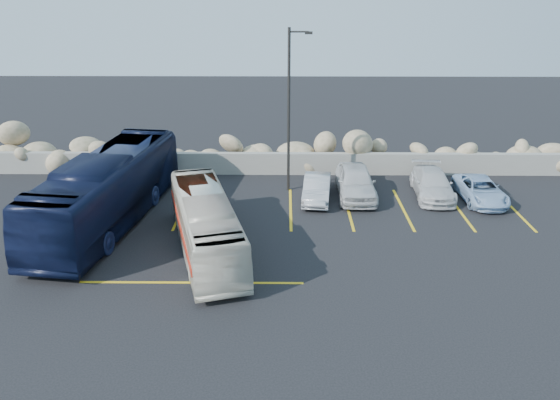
{
  "coord_description": "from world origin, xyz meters",
  "views": [
    {
      "loc": [
        2.33,
        -16.66,
        10.02
      ],
      "look_at": [
        2.13,
        4.0,
        1.66
      ],
      "focal_mm": 35.0,
      "sensor_mm": 36.0,
      "label": 1
    }
  ],
  "objects_px": {
    "car_a": "(356,182)",
    "car_c": "(432,184)",
    "lamppost": "(290,107)",
    "vintage_bus": "(206,224)",
    "car_d": "(481,190)",
    "car_b": "(317,188)",
    "tour_coach": "(108,189)"
  },
  "relations": [
    {
      "from": "car_c",
      "to": "tour_coach",
      "type": "bearing_deg",
      "value": -163.98
    },
    {
      "from": "lamppost",
      "to": "car_c",
      "type": "distance_m",
      "value": 8.02
    },
    {
      "from": "car_a",
      "to": "vintage_bus",
      "type": "bearing_deg",
      "value": -137.87
    },
    {
      "from": "lamppost",
      "to": "car_b",
      "type": "height_order",
      "value": "lamppost"
    },
    {
      "from": "car_b",
      "to": "car_d",
      "type": "bearing_deg",
      "value": 5.43
    },
    {
      "from": "car_a",
      "to": "car_d",
      "type": "height_order",
      "value": "car_a"
    },
    {
      "from": "car_b",
      "to": "car_c",
      "type": "relative_size",
      "value": 0.84
    },
    {
      "from": "car_d",
      "to": "lamppost",
      "type": "bearing_deg",
      "value": 170.12
    },
    {
      "from": "tour_coach",
      "to": "car_d",
      "type": "xyz_separation_m",
      "value": [
        17.2,
        2.69,
        -1.01
      ]
    },
    {
      "from": "car_a",
      "to": "car_c",
      "type": "relative_size",
      "value": 1.04
    },
    {
      "from": "car_a",
      "to": "lamppost",
      "type": "bearing_deg",
      "value": 165.41
    },
    {
      "from": "car_a",
      "to": "car_c",
      "type": "height_order",
      "value": "car_a"
    },
    {
      "from": "car_a",
      "to": "car_b",
      "type": "xyz_separation_m",
      "value": [
        -1.93,
        -0.47,
        -0.17
      ]
    },
    {
      "from": "lamppost",
      "to": "car_c",
      "type": "bearing_deg",
      "value": -6.02
    },
    {
      "from": "vintage_bus",
      "to": "car_d",
      "type": "height_order",
      "value": "vintage_bus"
    },
    {
      "from": "car_a",
      "to": "car_d",
      "type": "bearing_deg",
      "value": -4.99
    },
    {
      "from": "vintage_bus",
      "to": "tour_coach",
      "type": "distance_m",
      "value": 5.37
    },
    {
      "from": "lamppost",
      "to": "car_d",
      "type": "distance_m",
      "value": 10.1
    },
    {
      "from": "car_c",
      "to": "car_d",
      "type": "height_order",
      "value": "car_c"
    },
    {
      "from": "tour_coach",
      "to": "lamppost",
      "type": "bearing_deg",
      "value": 34.95
    },
    {
      "from": "lamppost",
      "to": "tour_coach",
      "type": "relative_size",
      "value": 0.72
    },
    {
      "from": "lamppost",
      "to": "car_b",
      "type": "xyz_separation_m",
      "value": [
        1.33,
        -1.33,
        -3.7
      ]
    },
    {
      "from": "car_b",
      "to": "car_d",
      "type": "height_order",
      "value": "car_b"
    },
    {
      "from": "tour_coach",
      "to": "car_a",
      "type": "height_order",
      "value": "tour_coach"
    },
    {
      "from": "lamppost",
      "to": "car_c",
      "type": "height_order",
      "value": "lamppost"
    },
    {
      "from": "vintage_bus",
      "to": "car_c",
      "type": "distance_m",
      "value": 12.05
    },
    {
      "from": "tour_coach",
      "to": "car_a",
      "type": "relative_size",
      "value": 2.49
    },
    {
      "from": "car_b",
      "to": "car_d",
      "type": "distance_m",
      "value": 7.94
    },
    {
      "from": "lamppost",
      "to": "car_b",
      "type": "bearing_deg",
      "value": -44.9
    },
    {
      "from": "tour_coach",
      "to": "car_d",
      "type": "relative_size",
      "value": 2.83
    },
    {
      "from": "car_a",
      "to": "car_c",
      "type": "bearing_deg",
      "value": 1.64
    },
    {
      "from": "car_c",
      "to": "lamppost",
      "type": "bearing_deg",
      "value": 177.5
    }
  ]
}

